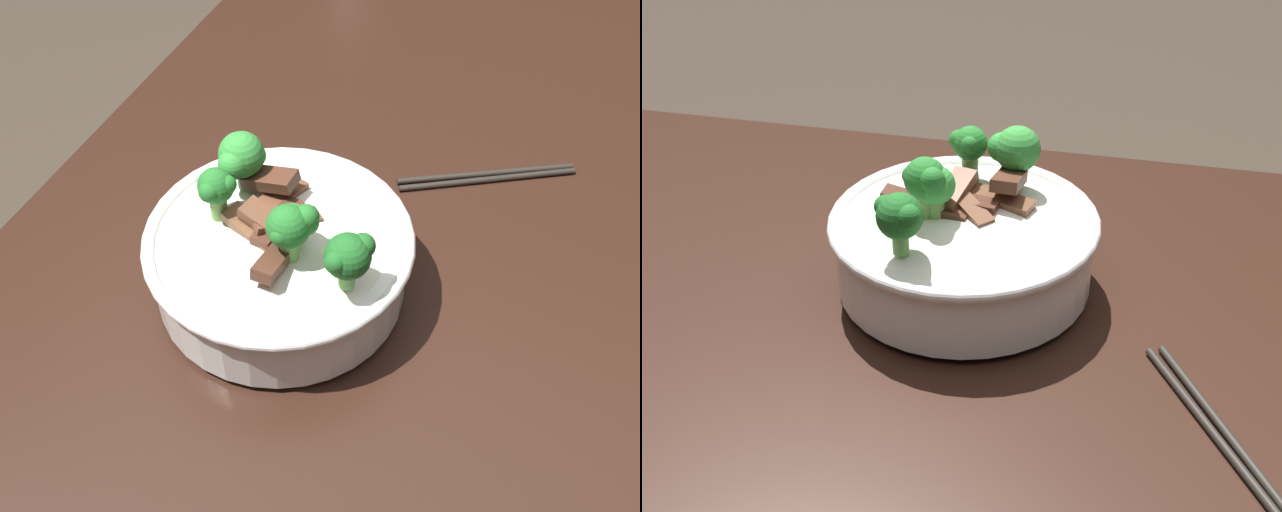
{
  "view_description": "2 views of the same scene",
  "coord_description": "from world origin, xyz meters",
  "views": [
    {
      "loc": [
        0.52,
        0.13,
        1.34
      ],
      "look_at": [
        0.08,
        -0.04,
        0.82
      ],
      "focal_mm": 41.23,
      "sensor_mm": 36.0,
      "label": 1
    },
    {
      "loc": [
        -0.05,
        0.58,
        1.25
      ],
      "look_at": [
        0.1,
        -0.07,
        0.82
      ],
      "focal_mm": 47.82,
      "sensor_mm": 36.0,
      "label": 2
    }
  ],
  "objects": [
    {
      "name": "rice_bowl",
      "position": [
        0.1,
        -0.07,
        0.83
      ],
      "size": [
        0.25,
        0.25,
        0.15
      ],
      "color": "white",
      "rests_on": "dining_table"
    },
    {
      "name": "chopsticks_pair",
      "position": [
        -0.13,
        0.08,
        0.78
      ],
      "size": [
        0.12,
        0.19,
        0.01
      ],
      "color": "#28231E",
      "rests_on": "dining_table"
    },
    {
      "name": "dining_table",
      "position": [
        0.0,
        0.0,
        0.69
      ],
      "size": [
        1.39,
        0.77,
        0.78
      ],
      "color": "black",
      "rests_on": "ground"
    }
  ]
}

